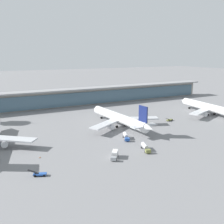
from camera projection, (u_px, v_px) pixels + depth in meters
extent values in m
plane|color=slate|center=(120.00, 128.00, 153.66)|extent=(1200.00, 1200.00, 0.00)
cube|color=#B7BABF|center=(11.00, 139.00, 121.05)|extent=(23.23, 20.21, 0.69)
cylinder|color=silver|center=(5.00, 144.00, 120.21)|extent=(3.96, 4.71, 3.15)
cylinder|color=white|center=(118.00, 118.00, 157.25)|extent=(10.35, 54.46, 5.71)
cone|color=white|center=(96.00, 109.00, 181.48)|extent=(6.02, 5.60, 5.60)
cone|color=white|center=(149.00, 128.00, 133.12)|extent=(5.66, 6.70, 5.14)
cube|color=black|center=(98.00, 109.00, 178.56)|extent=(4.47, 2.72, 0.69)
cube|color=#B7BABF|center=(106.00, 124.00, 147.00)|extent=(24.36, 18.07, 0.69)
cube|color=#B7BABF|center=(139.00, 118.00, 159.75)|extent=(25.24, 14.73, 0.69)
cylinder|color=silver|center=(111.00, 127.00, 148.50)|extent=(3.50, 4.39, 3.15)
cylinder|color=silver|center=(136.00, 122.00, 158.19)|extent=(3.50, 4.39, 3.15)
cube|color=#141E51|center=(143.00, 114.00, 135.69)|extent=(1.28, 6.93, 8.86)
cube|color=#B7BABF|center=(144.00, 126.00, 136.33)|extent=(16.07, 5.67, 0.49)
cylinder|color=black|center=(117.00, 127.00, 154.25)|extent=(1.30, 1.48, 1.38)
cylinder|color=black|center=(125.00, 125.00, 157.52)|extent=(1.30, 1.48, 1.38)
cylinder|color=black|center=(101.00, 118.00, 176.20)|extent=(1.30, 1.48, 1.38)
cylinder|color=white|center=(209.00, 107.00, 187.44)|extent=(9.72, 54.45, 5.71)
cone|color=white|center=(184.00, 101.00, 213.79)|extent=(5.97, 5.54, 5.60)
cube|color=black|center=(186.00, 100.00, 210.63)|extent=(4.45, 2.68, 0.69)
cube|color=#B7BABF|center=(201.00, 111.00, 178.53)|extent=(25.21, 14.98, 0.69)
cylinder|color=silver|center=(204.00, 114.00, 179.58)|extent=(3.45, 4.36, 3.15)
cylinder|color=silver|center=(224.00, 112.00, 186.68)|extent=(3.45, 4.36, 3.15)
cylinder|color=black|center=(208.00, 115.00, 184.66)|extent=(1.28, 1.46, 1.38)
cylinder|color=black|center=(214.00, 114.00, 187.05)|extent=(1.28, 1.46, 1.38)
cylinder|color=black|center=(189.00, 108.00, 207.95)|extent=(1.28, 1.46, 1.38)
cube|color=#234C9E|center=(127.00, 139.00, 129.95)|extent=(2.95, 2.72, 1.50)
cylinder|color=silver|center=(126.00, 135.00, 134.43)|extent=(3.94, 5.98, 2.10)
cylinder|color=black|center=(129.00, 140.00, 131.16)|extent=(0.58, 0.94, 0.90)
cylinder|color=black|center=(125.00, 140.00, 130.92)|extent=(0.58, 0.94, 0.90)
cylinder|color=black|center=(127.00, 137.00, 136.68)|extent=(0.58, 0.94, 0.90)
cylinder|color=black|center=(123.00, 137.00, 136.43)|extent=(0.58, 0.94, 0.90)
cube|color=#234C9E|center=(40.00, 174.00, 93.35)|extent=(5.12, 3.54, 0.60)
cube|color=black|center=(33.00, 172.00, 92.93)|extent=(3.99, 2.38, 1.72)
cylinder|color=black|center=(35.00, 176.00, 92.50)|extent=(0.94, 0.61, 0.90)
cylinder|color=black|center=(36.00, 174.00, 94.11)|extent=(0.94, 0.61, 0.90)
cylinder|color=black|center=(44.00, 176.00, 92.73)|extent=(0.94, 0.61, 0.90)
cylinder|color=black|center=(45.00, 174.00, 94.34)|extent=(0.94, 0.61, 0.90)
cube|color=olive|center=(148.00, 151.00, 114.36)|extent=(2.87, 2.60, 1.50)
cylinder|color=silver|center=(145.00, 146.00, 118.79)|extent=(3.61, 5.97, 2.10)
cylinder|color=black|center=(150.00, 152.00, 115.64)|extent=(0.53, 0.94, 0.90)
cylinder|color=black|center=(145.00, 152.00, 115.24)|extent=(0.53, 0.94, 0.90)
cylinder|color=black|center=(146.00, 147.00, 121.09)|extent=(0.53, 0.94, 0.90)
cylinder|color=black|center=(141.00, 147.00, 120.70)|extent=(0.53, 0.94, 0.90)
cube|color=olive|center=(170.00, 120.00, 170.18)|extent=(5.06, 2.70, 0.60)
cube|color=black|center=(167.00, 119.00, 168.46)|extent=(4.05, 1.65, 1.72)
cylinder|color=black|center=(169.00, 121.00, 168.60)|extent=(0.94, 0.45, 0.90)
cylinder|color=black|center=(167.00, 120.00, 169.86)|extent=(0.94, 0.45, 0.90)
cylinder|color=black|center=(172.00, 120.00, 170.63)|extent=(0.94, 0.45, 0.90)
cylinder|color=black|center=(170.00, 120.00, 171.90)|extent=(0.94, 0.45, 0.90)
cube|color=gray|center=(114.00, 159.00, 106.07)|extent=(2.92, 2.81, 1.50)
cube|color=black|center=(113.00, 159.00, 105.23)|extent=(1.74, 1.32, 0.70)
cube|color=silver|center=(115.00, 153.00, 109.86)|extent=(4.57, 5.07, 2.50)
cylinder|color=black|center=(116.00, 160.00, 106.85)|extent=(0.76, 0.89, 0.90)
cylinder|color=black|center=(111.00, 159.00, 107.17)|extent=(0.76, 0.89, 0.90)
cylinder|color=black|center=(118.00, 155.00, 111.46)|extent=(0.76, 0.89, 0.90)
cylinder|color=black|center=(113.00, 155.00, 111.78)|extent=(0.76, 0.89, 0.90)
cube|color=#9E998E|center=(77.00, 97.00, 221.08)|extent=(267.90, 8.00, 14.00)
cube|color=slate|center=(78.00, 99.00, 217.51)|extent=(262.54, 0.50, 11.20)
cube|color=gray|center=(77.00, 89.00, 217.62)|extent=(273.26, 12.80, 1.20)
cone|color=orange|center=(40.00, 157.00, 109.65)|extent=(0.44, 0.44, 0.70)
cube|color=black|center=(40.00, 158.00, 109.73)|extent=(0.62, 0.62, 0.04)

